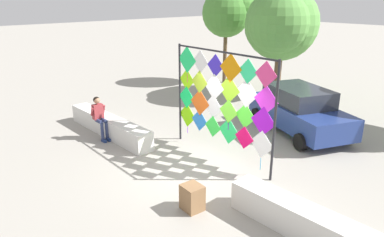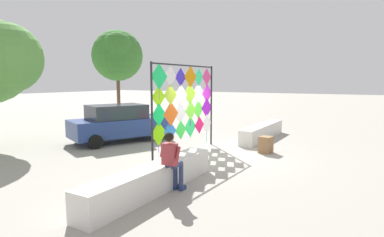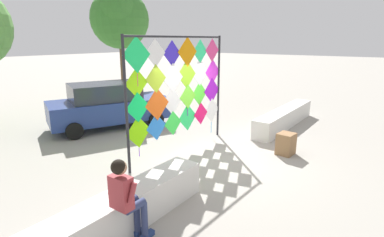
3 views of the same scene
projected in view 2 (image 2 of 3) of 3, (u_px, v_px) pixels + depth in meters
name	position (u px, v px, depth m)	size (l,w,h in m)	color
ground	(215.00, 155.00, 11.55)	(120.00, 120.00, 0.00)	#9E998E
plaza_ledge_left	(154.00, 179.00, 7.71)	(4.57, 0.62, 0.67)	silver
plaza_ledge_right	(263.00, 132.00, 14.91)	(4.57, 0.62, 0.67)	silver
kite_display_rack	(186.00, 101.00, 11.74)	(4.02, 0.21, 3.32)	#232328
seated_vendor	(172.00, 157.00, 7.57)	(0.68, 0.52, 1.51)	navy
parked_car	(119.00, 123.00, 14.12)	(4.65, 3.39, 1.66)	navy
cardboard_box_large	(266.00, 145.00, 11.95)	(0.48, 0.43, 0.63)	olive
tree_broadleaf	(119.00, 55.00, 19.62)	(3.25, 3.14, 5.84)	brown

